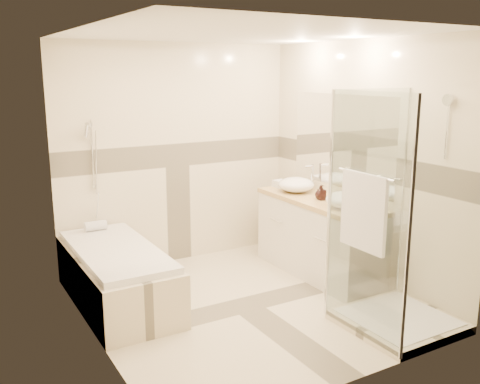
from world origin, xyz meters
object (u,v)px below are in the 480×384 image
bathtub (117,273)px  vessel_sink_far (346,200)px  vanity (319,236)px  amenity_bottle_b (321,192)px  shower_enclosure (385,271)px  amenity_bottle_a (322,192)px  vessel_sink_near (296,185)px

bathtub → vessel_sink_far: (2.13, -0.78, 0.62)m
vanity → amenity_bottle_b: bearing=-123.3°
vanity → shower_enclosure: (-0.29, -1.27, 0.08)m
bathtub → amenity_bottle_a: bearing=-10.6°
vanity → vessel_sink_near: (-0.02, 0.41, 0.51)m
amenity_bottle_b → bathtub: bearing=169.9°
bathtub → amenity_bottle_b: amenity_bottle_b is taller
shower_enclosure → vessel_sink_near: shower_enclosure is taller
vessel_sink_far → vanity: bearing=87.3°
vessel_sink_near → amenity_bottle_b: size_ratio=2.66×
shower_enclosure → amenity_bottle_a: size_ratio=12.56×
shower_enclosure → vanity: bearing=77.0°
vessel_sink_near → amenity_bottle_b: bearing=-90.0°
bathtub → vessel_sink_far: size_ratio=4.23×
vessel_sink_far → amenity_bottle_a: amenity_bottle_a is taller
vessel_sink_far → amenity_bottle_a: bearing=90.0°
vanity → amenity_bottle_b: 0.50m
bathtub → amenity_bottle_b: (2.13, -0.38, 0.62)m
vessel_sink_near → amenity_bottle_a: bearing=-90.0°
vessel_sink_far → amenity_bottle_b: bearing=90.0°
vanity → vessel_sink_far: size_ratio=4.03×
vanity → vessel_sink_near: bearing=92.8°
shower_enclosure → amenity_bottle_b: 1.34m
vanity → vessel_sink_near: vessel_sink_near is taller
amenity_bottle_a → vessel_sink_far: bearing=-90.0°
vessel_sink_far → shower_enclosure: bearing=-108.0°
vessel_sink_far → amenity_bottle_b: size_ratio=2.61×
vessel_sink_near → vessel_sink_far: 0.84m
vessel_sink_far → amenity_bottle_b: 0.40m
vessel_sink_far → amenity_bottle_a: size_ratio=2.48×
amenity_bottle_a → amenity_bottle_b: bearing=90.0°
shower_enclosure → bathtub: bearing=138.9°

